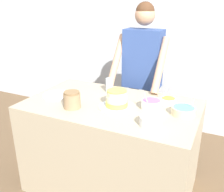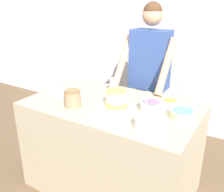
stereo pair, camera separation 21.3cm
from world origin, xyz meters
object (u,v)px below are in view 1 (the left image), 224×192
object	(u,v)px
drinking_glass	(109,85)
stoneware_jar	(72,100)
frosting_bowl_orange	(168,101)
ceramic_plate	(57,95)
frosting_bowl_purple	(151,104)
frosting_bowl_white	(151,121)
frosting_bowl_blue	(184,111)
cake	(117,100)
person_baker	(142,68)

from	to	relation	value
drinking_glass	stoneware_jar	world-z (taller)	stoneware_jar
frosting_bowl_orange	ceramic_plate	size ratio (longest dim) A/B	0.51
drinking_glass	frosting_bowl_purple	bearing A→B (deg)	-24.08
frosting_bowl_white	frosting_bowl_orange	bearing A→B (deg)	88.08
frosting_bowl_blue	ceramic_plate	xyz separation A→B (m)	(-1.18, -0.09, -0.03)
frosting_bowl_blue	cake	bearing A→B (deg)	-170.32
person_baker	stoneware_jar	distance (m)	0.99
frosting_bowl_orange	stoneware_jar	distance (m)	0.84
cake	frosting_bowl_purple	xyz separation A→B (m)	(0.28, 0.09, -0.02)
frosting_bowl_white	ceramic_plate	distance (m)	1.02
cake	frosting_bowl_purple	distance (m)	0.29
person_baker	ceramic_plate	world-z (taller)	person_baker
frosting_bowl_purple	frosting_bowl_white	world-z (taller)	frosting_bowl_purple
drinking_glass	frosting_bowl_white	bearing A→B (deg)	-40.86
ceramic_plate	frosting_bowl_white	bearing A→B (deg)	-11.37
frosting_bowl_orange	frosting_bowl_blue	bearing A→B (deg)	-45.37
frosting_bowl_white	frosting_bowl_orange	xyz separation A→B (m)	(0.02, 0.46, -0.01)
cake	frosting_bowl_purple	size ratio (longest dim) A/B	1.81
frosting_bowl_purple	person_baker	bearing A→B (deg)	115.21
cake	frosting_bowl_blue	distance (m)	0.55
frosting_bowl_purple	stoneware_jar	xyz separation A→B (m)	(-0.62, -0.26, 0.03)
cake	frosting_bowl_orange	xyz separation A→B (m)	(0.38, 0.26, -0.03)
frosting_bowl_blue	ceramic_plate	world-z (taller)	frosting_bowl_blue
person_baker	frosting_bowl_purple	world-z (taller)	person_baker
frosting_bowl_white	frosting_bowl_blue	bearing A→B (deg)	58.36
ceramic_plate	drinking_glass	bearing A→B (deg)	37.01
stoneware_jar	frosting_bowl_white	bearing A→B (deg)	-1.99
frosting_bowl_purple	frosting_bowl_blue	bearing A→B (deg)	1.20
frosting_bowl_purple	frosting_bowl_white	distance (m)	0.30
stoneware_jar	frosting_bowl_purple	bearing A→B (deg)	22.98
frosting_bowl_purple	frosting_bowl_blue	size ratio (longest dim) A/B	0.89
drinking_glass	stoneware_jar	xyz separation A→B (m)	(-0.11, -0.49, 0.00)
cake	ceramic_plate	world-z (taller)	cake
person_baker	frosting_bowl_purple	distance (m)	0.75
ceramic_plate	stoneware_jar	bearing A→B (deg)	-30.63
cake	person_baker	bearing A→B (deg)	92.95
frosting_bowl_white	ceramic_plate	bearing A→B (deg)	168.63
frosting_bowl_blue	stoneware_jar	world-z (taller)	frosting_bowl_blue
person_baker	frosting_bowl_purple	size ratio (longest dim) A/B	10.18
frosting_bowl_orange	drinking_glass	distance (m)	0.61
frosting_bowl_blue	drinking_glass	size ratio (longest dim) A/B	1.38
frosting_bowl_blue	stoneware_jar	distance (m)	0.92
cake	drinking_glass	distance (m)	0.39
frosting_bowl_purple	frosting_bowl_white	xyz separation A→B (m)	(0.09, -0.29, -0.00)
frosting_bowl_blue	frosting_bowl_orange	bearing A→B (deg)	134.63
frosting_bowl_purple	ceramic_plate	xyz separation A→B (m)	(-0.91, -0.08, -0.04)
cake	frosting_bowl_orange	distance (m)	0.46
frosting_bowl_white	stoneware_jar	size ratio (longest dim) A/B	1.15
person_baker	ceramic_plate	size ratio (longest dim) A/B	6.44
frosting_bowl_white	stoneware_jar	bearing A→B (deg)	178.01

